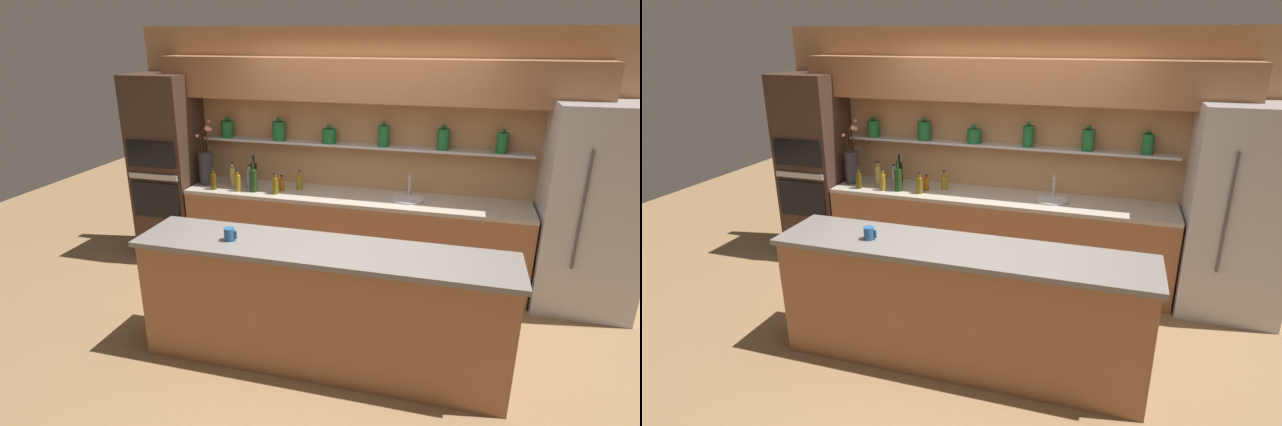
% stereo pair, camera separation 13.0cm
% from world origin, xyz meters
% --- Properties ---
extents(ground_plane, '(12.00, 12.00, 0.00)m').
position_xyz_m(ground_plane, '(0.00, 0.00, 0.00)').
color(ground_plane, olive).
extents(back_wall_unit, '(5.20, 0.44, 2.60)m').
position_xyz_m(back_wall_unit, '(-0.00, 1.53, 1.55)').
color(back_wall_unit, tan).
rests_on(back_wall_unit, ground_plane).
extents(back_counter_unit, '(3.61, 0.62, 0.92)m').
position_xyz_m(back_counter_unit, '(-0.10, 1.24, 0.46)').
color(back_counter_unit, '#99603D').
rests_on(back_counter_unit, ground_plane).
extents(island_counter, '(2.90, 0.61, 1.02)m').
position_xyz_m(island_counter, '(0.00, -0.37, 0.51)').
color(island_counter, '#99603D').
rests_on(island_counter, ground_plane).
extents(refrigerator, '(0.88, 0.73, 1.97)m').
position_xyz_m(refrigerator, '(2.16, 1.20, 0.98)').
color(refrigerator, '#B7B7BC').
rests_on(refrigerator, ground_plane).
extents(oven_tower, '(0.68, 0.64, 2.12)m').
position_xyz_m(oven_tower, '(-2.26, 1.24, 1.06)').
color(oven_tower, '#3D281E').
rests_on(oven_tower, ground_plane).
extents(flower_vase, '(0.17, 0.17, 0.71)m').
position_xyz_m(flower_vase, '(-1.78, 1.24, 1.12)').
color(flower_vase, '#2D2D33').
rests_on(flower_vase, back_counter_unit).
extents(sink_fixture, '(0.33, 0.33, 0.25)m').
position_xyz_m(sink_fixture, '(0.48, 1.25, 0.94)').
color(sink_fixture, '#B7B7BC').
rests_on(sink_fixture, back_counter_unit).
extents(bottle_sauce_0, '(0.06, 0.06, 0.17)m').
position_xyz_m(bottle_sauce_0, '(-0.88, 1.21, 0.99)').
color(bottle_sauce_0, '#9E4C0A').
rests_on(bottle_sauce_0, back_counter_unit).
extents(bottle_oil_1, '(0.06, 0.06, 0.24)m').
position_xyz_m(bottle_oil_1, '(-1.32, 1.07, 1.02)').
color(bottle_oil_1, olive).
rests_on(bottle_oil_1, back_counter_unit).
extents(bottle_oil_2, '(0.06, 0.06, 0.21)m').
position_xyz_m(bottle_oil_2, '(-0.70, 1.30, 1.00)').
color(bottle_oil_2, olive).
rests_on(bottle_oil_2, back_counter_unit).
extents(bottle_wine_3, '(0.08, 0.08, 0.34)m').
position_xyz_m(bottle_wine_3, '(-1.16, 1.10, 1.05)').
color(bottle_wine_3, '#193814').
rests_on(bottle_wine_3, back_counter_unit).
extents(bottle_wine_4, '(0.07, 0.07, 0.32)m').
position_xyz_m(bottle_wine_4, '(-1.27, 1.39, 1.04)').
color(bottle_wine_4, black).
rests_on(bottle_wine_4, back_counter_unit).
extents(bottle_oil_5, '(0.06, 0.06, 0.23)m').
position_xyz_m(bottle_oil_5, '(-1.61, 1.06, 1.01)').
color(bottle_oil_5, '#47380A').
rests_on(bottle_oil_5, back_counter_unit).
extents(bottle_spirit_6, '(0.06, 0.06, 0.27)m').
position_xyz_m(bottle_spirit_6, '(-1.47, 1.24, 1.03)').
color(bottle_spirit_6, tan).
rests_on(bottle_spirit_6, back_counter_unit).
extents(bottle_spirit_7, '(0.07, 0.07, 0.26)m').
position_xyz_m(bottle_spirit_7, '(-1.26, 1.22, 1.03)').
color(bottle_spirit_7, gray).
rests_on(bottle_spirit_7, back_counter_unit).
extents(bottle_oil_8, '(0.06, 0.06, 0.23)m').
position_xyz_m(bottle_oil_8, '(-0.90, 1.08, 1.01)').
color(bottle_oil_8, brown).
rests_on(bottle_oil_8, back_counter_unit).
extents(coffee_mug, '(0.10, 0.08, 0.10)m').
position_xyz_m(coffee_mug, '(-0.71, -0.43, 1.07)').
color(coffee_mug, '#235184').
rests_on(coffee_mug, island_counter).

